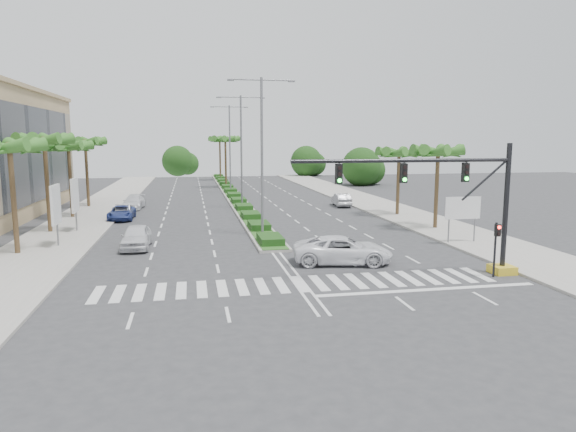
# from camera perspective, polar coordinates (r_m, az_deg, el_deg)

# --- Properties ---
(ground) EXTENTS (160.00, 160.00, 0.00)m
(ground) POSITION_cam_1_polar(r_m,az_deg,el_deg) (26.67, 1.34, -7.57)
(ground) COLOR #333335
(ground) RESTS_ON ground
(footpath_right) EXTENTS (6.00, 120.00, 0.15)m
(footpath_right) POSITION_cam_1_polar(r_m,az_deg,el_deg) (50.08, 13.65, -0.16)
(footpath_right) COLOR gray
(footpath_right) RESTS_ON ground
(footpath_left) EXTENTS (6.00, 120.00, 0.15)m
(footpath_left) POSITION_cam_1_polar(r_m,az_deg,el_deg) (46.69, -22.75, -1.19)
(footpath_left) COLOR gray
(footpath_left) RESTS_ON ground
(median) EXTENTS (2.20, 75.00, 0.20)m
(median) POSITION_cam_1_polar(r_m,az_deg,el_deg) (70.64, -6.33, 2.50)
(median) COLOR gray
(median) RESTS_ON ground
(median_grass) EXTENTS (1.80, 75.00, 0.04)m
(median_grass) POSITION_cam_1_polar(r_m,az_deg,el_deg) (70.63, -6.33, 2.60)
(median_grass) COLOR #295A1F
(median_grass) RESTS_ON median
(signal_gantry) EXTENTS (12.60, 1.20, 7.20)m
(signal_gantry) POSITION_cam_1_polar(r_m,az_deg,el_deg) (29.30, 19.39, 0.31)
(signal_gantry) COLOR gold
(signal_gantry) RESTS_ON ground
(pedestrian_signal) EXTENTS (0.28, 0.36, 3.00)m
(pedestrian_signal) POSITION_cam_1_polar(r_m,az_deg,el_deg) (29.64, 22.14, -2.51)
(pedestrian_signal) COLOR black
(pedestrian_signal) RESTS_ON ground
(direction_sign) EXTENTS (2.70, 0.11, 3.40)m
(direction_sign) POSITION_cam_1_polar(r_m,az_deg,el_deg) (38.39, 18.83, 0.65)
(direction_sign) COLOR slate
(direction_sign) RESTS_ON ground
(billboard_near) EXTENTS (0.18, 2.10, 4.35)m
(billboard_near) POSITION_cam_1_polar(r_m,az_deg,el_deg) (38.42, -24.40, 1.12)
(billboard_near) COLOR slate
(billboard_near) RESTS_ON ground
(billboard_far) EXTENTS (0.18, 2.10, 4.35)m
(billboard_far) POSITION_cam_1_polar(r_m,az_deg,el_deg) (44.23, -22.60, 2.09)
(billboard_far) COLOR slate
(billboard_far) RESTS_ON ground
(palm_left_near) EXTENTS (4.57, 4.68, 7.55)m
(palm_left_near) POSITION_cam_1_polar(r_m,az_deg,el_deg) (36.78, -28.53, 6.39)
(palm_left_near) COLOR brown
(palm_left_near) RESTS_ON ground
(palm_left_mid) EXTENTS (4.57, 4.68, 7.95)m
(palm_left_mid) POSITION_cam_1_polar(r_m,az_deg,el_deg) (44.47, -25.44, 7.27)
(palm_left_mid) COLOR brown
(palm_left_mid) RESTS_ON ground
(palm_left_far) EXTENTS (4.57, 4.68, 7.35)m
(palm_left_far) POSITION_cam_1_polar(r_m,az_deg,el_deg) (52.26, -23.20, 6.83)
(palm_left_far) COLOR brown
(palm_left_far) RESTS_ON ground
(palm_left_end) EXTENTS (4.57, 4.68, 7.75)m
(palm_left_end) POSITION_cam_1_polar(r_m,az_deg,el_deg) (60.10, -21.60, 7.41)
(palm_left_end) COLOR brown
(palm_left_end) RESTS_ON ground
(palm_right_near) EXTENTS (4.57, 4.68, 7.05)m
(palm_right_near) POSITION_cam_1_polar(r_m,az_deg,el_deg) (43.85, 16.33, 6.60)
(palm_right_near) COLOR brown
(palm_right_near) RESTS_ON ground
(palm_right_far) EXTENTS (4.57, 4.68, 6.75)m
(palm_right_far) POSITION_cam_1_polar(r_m,az_deg,el_deg) (51.11, 12.23, 6.64)
(palm_right_far) COLOR brown
(palm_right_far) RESTS_ON ground
(palm_median_a) EXTENTS (4.57, 4.68, 8.05)m
(palm_median_a) POSITION_cam_1_polar(r_m,az_deg,el_deg) (80.24, -6.98, 8.26)
(palm_median_a) COLOR brown
(palm_median_a) RESTS_ON ground
(palm_median_b) EXTENTS (4.57, 4.68, 8.05)m
(palm_median_b) POSITION_cam_1_polar(r_m,az_deg,el_deg) (95.21, -7.59, 8.27)
(palm_median_b) COLOR brown
(palm_median_b) RESTS_ON ground
(streetlight_near) EXTENTS (5.10, 0.25, 12.00)m
(streetlight_near) POSITION_cam_1_polar(r_m,az_deg,el_deg) (39.44, -2.92, 7.64)
(streetlight_near) COLOR slate
(streetlight_near) RESTS_ON ground
(streetlight_mid) EXTENTS (5.10, 0.25, 12.00)m
(streetlight_mid) POSITION_cam_1_polar(r_m,az_deg,el_deg) (55.33, -5.22, 7.84)
(streetlight_mid) COLOR slate
(streetlight_mid) RESTS_ON ground
(streetlight_far) EXTENTS (5.10, 0.25, 12.00)m
(streetlight_far) POSITION_cam_1_polar(r_m,az_deg,el_deg) (71.27, -6.48, 7.95)
(streetlight_far) COLOR slate
(streetlight_far) RESTS_ON ground
(car_parked_a) EXTENTS (1.92, 4.67, 1.59)m
(car_parked_a) POSITION_cam_1_polar(r_m,az_deg,el_deg) (36.64, -16.50, -2.23)
(car_parked_a) COLOR silver
(car_parked_a) RESTS_ON ground
(car_parked_b) EXTENTS (1.87, 4.07, 1.29)m
(car_parked_b) POSITION_cam_1_polar(r_m,az_deg,el_deg) (50.90, -17.89, 0.46)
(car_parked_b) COLOR silver
(car_parked_b) RESTS_ON ground
(car_parked_c) EXTENTS (2.22, 4.74, 1.31)m
(car_parked_c) POSITION_cam_1_polar(r_m,az_deg,el_deg) (50.11, -18.00, 0.35)
(car_parked_c) COLOR navy
(car_parked_c) RESTS_ON ground
(car_parked_d) EXTENTS (2.40, 5.04, 1.42)m
(car_parked_d) POSITION_cam_1_polar(r_m,az_deg,el_deg) (57.69, -16.78, 1.47)
(car_parked_d) COLOR silver
(car_parked_d) RESTS_ON ground
(car_crossing) EXTENTS (6.31, 3.79, 1.64)m
(car_crossing) POSITION_cam_1_polar(r_m,az_deg,el_deg) (31.01, 6.09, -3.77)
(car_crossing) COLOR white
(car_crossing) RESTS_ON ground
(car_right) EXTENTS (1.85, 4.48, 1.44)m
(car_right) POSITION_cam_1_polar(r_m,az_deg,el_deg) (57.78, 5.95, 1.81)
(car_right) COLOR #A1A1A6
(car_right) RESTS_ON ground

